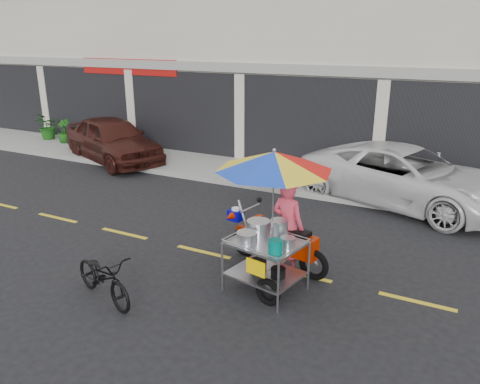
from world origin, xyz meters
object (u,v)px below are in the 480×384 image
at_px(maroon_sedan, 113,139).
at_px(food_vendor_rig, 277,198).
at_px(white_pickup, 405,176).
at_px(near_bicycle, 103,277).

xyz_separation_m(maroon_sedan, food_vendor_rig, (8.06, -5.06, 0.77)).
bearing_deg(white_pickup, near_bicycle, 170.05).
height_order(near_bicycle, food_vendor_rig, food_vendor_rig).
xyz_separation_m(near_bicycle, food_vendor_rig, (2.21, 1.80, 1.12)).
xyz_separation_m(maroon_sedan, near_bicycle, (5.84, -6.85, -0.35)).
relative_size(maroon_sedan, near_bicycle, 2.88).
height_order(maroon_sedan, food_vendor_rig, food_vendor_rig).
height_order(white_pickup, near_bicycle, white_pickup).
height_order(white_pickup, food_vendor_rig, food_vendor_rig).
bearing_deg(near_bicycle, white_pickup, -8.64).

